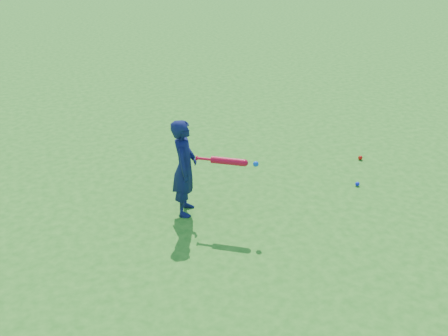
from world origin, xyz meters
The scene contains 5 objects.
ground centered at (0.00, 0.00, 0.00)m, with size 80.00×80.00×0.00m, color #24701A.
child centered at (0.42, -0.32, 0.63)m, with size 0.46×0.30×1.26m, color #0F1547.
ground_ball_red centered at (3.41, 0.25, 0.03)m, with size 0.07×0.07×0.07m, color red.
ground_ball_blue centered at (2.88, -0.47, 0.03)m, with size 0.06×0.06×0.06m, color #0D1CE0.
bat_swing centered at (0.90, -0.68, 0.80)m, with size 0.66×0.45×0.09m.
Camera 1 is at (-0.96, -5.66, 3.39)m, focal length 40.00 mm.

